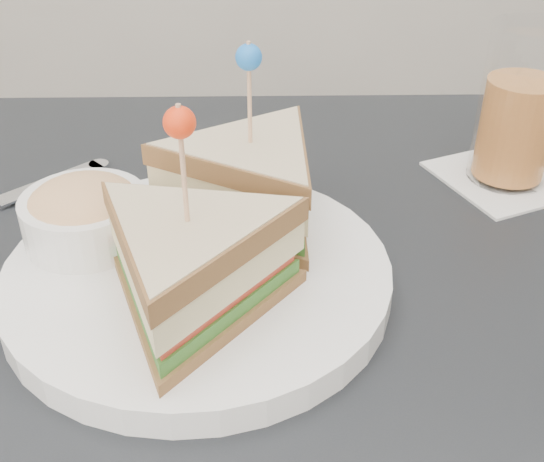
{
  "coord_description": "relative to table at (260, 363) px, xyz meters",
  "views": [
    {
      "loc": [
        0.0,
        -0.42,
        1.08
      ],
      "look_at": [
        0.01,
        0.01,
        0.8
      ],
      "focal_mm": 45.0,
      "sensor_mm": 36.0,
      "label": 1
    }
  ],
  "objects": [
    {
      "name": "drink_set",
      "position": [
        0.25,
        0.18,
        0.15
      ],
      "size": [
        0.16,
        0.16,
        0.16
      ],
      "rotation": [
        0.0,
        0.0,
        0.4
      ],
      "color": "white",
      "rests_on": "table"
    },
    {
      "name": "plate_meal",
      "position": [
        -0.04,
        0.01,
        0.12
      ],
      "size": [
        0.38,
        0.38,
        0.18
      ],
      "rotation": [
        0.0,
        0.0,
        0.35
      ],
      "color": "white",
      "rests_on": "table"
    },
    {
      "name": "table",
      "position": [
        0.0,
        0.0,
        0.0
      ],
      "size": [
        0.8,
        0.8,
        0.75
      ],
      "color": "black",
      "rests_on": "ground"
    },
    {
      "name": "cutlery_knife",
      "position": [
        -0.24,
        0.14,
        0.08
      ],
      "size": [
        0.16,
        0.15,
        0.01
      ],
      "rotation": [
        0.0,
        0.0,
        -0.81
      ],
      "color": "silver",
      "rests_on": "table"
    }
  ]
}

